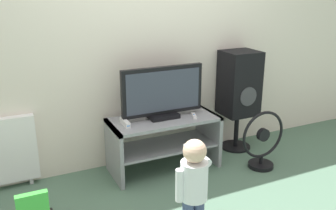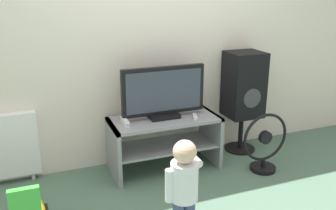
# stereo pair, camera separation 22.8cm
# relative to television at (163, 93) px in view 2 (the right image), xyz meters

# --- Properties ---
(ground_plane) EXTENTS (16.00, 16.00, 0.00)m
(ground_plane) POSITION_rel_television_xyz_m (0.00, -0.26, -0.77)
(ground_plane) COLOR #4C6B56
(wall_back) EXTENTS (10.00, 0.06, 2.60)m
(wall_back) POSITION_rel_television_xyz_m (0.00, 0.30, 0.53)
(wall_back) COLOR silver
(wall_back) RESTS_ON ground_plane
(tv_stand) EXTENTS (1.05, 0.48, 0.53)m
(tv_stand) POSITION_rel_television_xyz_m (0.00, -0.02, -0.43)
(tv_stand) COLOR gray
(tv_stand) RESTS_ON ground_plane
(television) EXTENTS (0.82, 0.20, 0.50)m
(television) POSITION_rel_television_xyz_m (0.00, 0.00, 0.00)
(television) COLOR black
(television) RESTS_ON tv_stand
(game_console) EXTENTS (0.04, 0.18, 0.05)m
(game_console) POSITION_rel_television_xyz_m (-0.40, -0.04, -0.22)
(game_console) COLOR white
(game_console) RESTS_ON tv_stand
(remote_primary) EXTENTS (0.08, 0.13, 0.03)m
(remote_primary) POSITION_rel_television_xyz_m (0.28, -0.11, -0.23)
(remote_primary) COLOR white
(remote_primary) RESTS_ON tv_stand
(child) EXTENTS (0.29, 0.44, 0.76)m
(child) POSITION_rel_television_xyz_m (-0.25, -1.07, -0.32)
(child) COLOR #3F4C72
(child) RESTS_ON ground_plane
(speaker_tower) EXTENTS (0.37, 0.35, 1.09)m
(speaker_tower) POSITION_rel_television_xyz_m (0.94, 0.08, -0.05)
(speaker_tower) COLOR black
(speaker_tower) RESTS_ON ground_plane
(floor_fan) EXTENTS (0.49, 0.25, 0.59)m
(floor_fan) POSITION_rel_television_xyz_m (0.89, -0.42, -0.51)
(floor_fan) COLOR black
(floor_fan) RESTS_ON ground_plane
(radiator) EXTENTS (0.56, 0.08, 0.66)m
(radiator) POSITION_rel_television_xyz_m (-1.43, 0.23, -0.41)
(radiator) COLOR white
(radiator) RESTS_ON ground_plane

